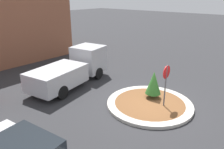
{
  "coord_description": "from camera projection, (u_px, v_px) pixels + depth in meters",
  "views": [
    {
      "loc": [
        -9.28,
        -5.31,
        5.68
      ],
      "look_at": [
        -0.36,
        2.36,
        1.31
      ],
      "focal_mm": 35.0,
      "sensor_mm": 36.0,
      "label": 1
    }
  ],
  "objects": [
    {
      "name": "island_shrub",
      "position": [
        154.0,
        83.0,
        12.02
      ],
      "size": [
        0.86,
        0.86,
        1.54
      ],
      "color": "brown",
      "rests_on": "traffic_island"
    },
    {
      "name": "ground_plane",
      "position": [
        149.0,
        105.0,
        11.82
      ],
      "size": [
        120.0,
        120.0,
        0.0
      ],
      "primitive_type": "plane",
      "color": "#2D2D30"
    },
    {
      "name": "stop_sign",
      "position": [
        166.0,
        79.0,
        10.95
      ],
      "size": [
        0.68,
        0.07,
        2.38
      ],
      "color": "#4C4C51",
      "rests_on": "ground_plane"
    },
    {
      "name": "utility_truck",
      "position": [
        73.0,
        68.0,
        14.33
      ],
      "size": [
        6.18,
        3.0,
        2.2
      ],
      "rotation": [
        0.0,
        0.0,
        0.17
      ],
      "color": "#B2B2B7",
      "rests_on": "ground_plane"
    },
    {
      "name": "storefront_building",
      "position": [
        1.0,
        17.0,
        18.98
      ],
      "size": [
        10.44,
        6.07,
        7.6
      ],
      "color": "#93563D",
      "rests_on": "ground_plane"
    },
    {
      "name": "traffic_island",
      "position": [
        149.0,
        104.0,
        11.79
      ],
      "size": [
        4.58,
        4.58,
        0.17
      ],
      "color": "#BCB7AD",
      "rests_on": "ground_plane"
    }
  ]
}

